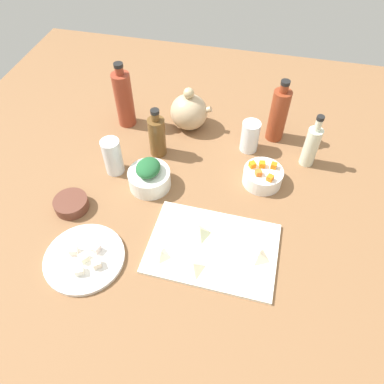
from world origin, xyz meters
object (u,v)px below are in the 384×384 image
object	(u,v)px
bowl_carrots	(263,176)
bottle_2	(278,115)
drinking_glass_0	(250,136)
bowl_small_side	(71,204)
bowl_greens	(150,179)
bottle_0	(157,136)
bottle_1	(124,99)
drinking_glass_1	(113,157)
plate_tofu	(84,258)
bottle_3	(311,145)
teapot	(189,112)
cutting_board	(213,248)

from	to	relation	value
bowl_carrots	bottle_2	size ratio (longest dim) A/B	0.54
drinking_glass_0	bottle_2	bearing A→B (deg)	45.02
bowl_small_side	bottle_2	distance (cm)	73.71
drinking_glass_0	bowl_greens	bearing A→B (deg)	-139.55
bowl_greens	bottle_2	world-z (taller)	bottle_2
bottle_0	bottle_1	bearing A→B (deg)	140.87
drinking_glass_0	drinking_glass_1	distance (cm)	46.19
plate_tofu	bottle_3	bearing A→B (deg)	41.88
teapot	bottle_2	bearing A→B (deg)	1.86
drinking_glass_0	bottle_0	bearing A→B (deg)	-163.30
bowl_greens	bowl_carrots	size ratio (longest dim) A/B	1.06
cutting_board	plate_tofu	world-z (taller)	plate_tofu
bottle_2	drinking_glass_1	bearing A→B (deg)	-150.01
bottle_0	drinking_glass_0	world-z (taller)	bottle_0
cutting_board	bottle_1	distance (cm)	63.35
bowl_carrots	bowl_greens	bearing A→B (deg)	-164.73
bowl_greens	bottle_2	xyz separation A→B (cm)	(36.43, 32.27, 7.06)
teapot	bottle_0	bearing A→B (deg)	-113.58
cutting_board	bottle_0	distance (cm)	43.09
bottle_0	bottle_2	world-z (taller)	bottle_2
bottle_2	bottle_3	xyz separation A→B (cm)	(11.75, -10.56, -2.28)
plate_tofu	drinking_glass_0	world-z (taller)	drinking_glass_0
plate_tofu	bowl_carrots	bearing A→B (deg)	41.85
bottle_2	bowl_small_side	bearing A→B (deg)	-140.77
bowl_carrots	teapot	xyz separation A→B (cm)	(-29.19, 21.83, 4.02)
drinking_glass_1	bowl_small_side	bearing A→B (deg)	-112.05
bowl_carrots	plate_tofu	bearing A→B (deg)	-138.15
bottle_1	drinking_glass_0	size ratio (longest dim) A/B	2.18
bottle_3	drinking_glass_0	xyz separation A→B (cm)	(-19.90, 2.40, -2.17)
plate_tofu	bottle_2	xyz separation A→B (cm)	(45.74, 62.11, 9.42)
bottle_0	bottle_1	world-z (taller)	bottle_1
teapot	bowl_small_side	bearing A→B (deg)	-119.50
cutting_board	bowl_small_side	xyz separation A→B (cm)	(-44.23, 4.73, 1.25)
plate_tofu	bottle_2	bearing A→B (deg)	53.63
plate_tofu	bowl_greens	size ratio (longest dim) A/B	1.65
bowl_small_side	drinking_glass_1	xyz separation A→B (cm)	(7.18, 17.72, 4.56)
bowl_greens	drinking_glass_0	xyz separation A→B (cm)	(28.28, 24.11, 2.60)
bowl_carrots	bottle_3	world-z (taller)	bottle_3
plate_tofu	drinking_glass_1	xyz separation A→B (cm)	(-3.82, 33.50, 5.70)
plate_tofu	bottle_0	world-z (taller)	bottle_0
bowl_carrots	drinking_glass_0	world-z (taller)	drinking_glass_0
cutting_board	bottle_1	world-z (taller)	bottle_1
bottle_2	drinking_glass_1	distance (cm)	57.34
bottle_0	drinking_glass_1	bearing A→B (deg)	-134.89
bowl_carrots	drinking_glass_0	xyz separation A→B (cm)	(-6.24, 14.69, 2.95)
drinking_glass_1	bowl_greens	bearing A→B (deg)	-15.59
plate_tofu	bowl_greens	world-z (taller)	bowl_greens
bottle_2	drinking_glass_1	xyz separation A→B (cm)	(-49.56, -28.61, -3.72)
drinking_glass_1	cutting_board	bearing A→B (deg)	-31.20
bowl_small_side	teapot	world-z (taller)	teapot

